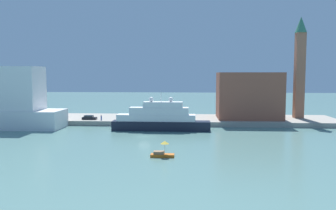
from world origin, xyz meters
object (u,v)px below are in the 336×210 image
at_px(large_yacht, 160,119).
at_px(person_figure, 101,118).
at_px(parked_car, 89,118).
at_px(small_motorboat, 162,152).
at_px(harbor_building, 249,95).
at_px(mooring_bollard, 147,120).
at_px(bell_tower, 300,64).

height_order(large_yacht, person_figure, large_yacht).
bearing_deg(large_yacht, parked_car, 155.76).
relative_size(large_yacht, parked_car, 6.10).
height_order(small_motorboat, harbor_building, harbor_building).
distance_m(small_motorboat, person_figure, 43.21).
relative_size(large_yacht, person_figure, 16.17).
height_order(large_yacht, small_motorboat, large_yacht).
bearing_deg(harbor_building, mooring_bollard, -164.53).
xyz_separation_m(small_motorboat, mooring_bollard, (-7.41, 37.19, 0.88)).
bearing_deg(harbor_building, parked_car, -172.52).
distance_m(large_yacht, mooring_bollard, 8.97).
relative_size(large_yacht, bell_tower, 0.84).
bearing_deg(mooring_bollard, large_yacht, -60.66).
bearing_deg(parked_car, small_motorboat, -57.65).
xyz_separation_m(large_yacht, parked_car, (-21.81, 9.82, -1.07)).
distance_m(large_yacht, bell_tower, 47.36).
xyz_separation_m(small_motorboat, harbor_building, (22.67, 45.51, 7.52)).
xyz_separation_m(large_yacht, bell_tower, (41.20, 17.91, 14.99)).
xyz_separation_m(harbor_building, mooring_bollard, (-30.08, -8.32, -6.64)).
distance_m(large_yacht, parked_car, 23.95).
xyz_separation_m(small_motorboat, parked_car, (-24.88, 39.27, 1.10)).
bearing_deg(small_motorboat, bell_tower, 51.16).
bearing_deg(harbor_building, large_yacht, -148.02).
height_order(person_figure, mooring_bollard, person_figure).
bearing_deg(mooring_bollard, person_figure, 177.41).
distance_m(harbor_building, parked_car, 48.38).
distance_m(small_motorboat, bell_tower, 63.18).
height_order(small_motorboat, person_figure, person_figure).
bearing_deg(small_motorboat, person_figure, 118.94).
bearing_deg(bell_tower, large_yacht, -156.50).
bearing_deg(bell_tower, person_figure, -170.80).
xyz_separation_m(small_motorboat, bell_tower, (38.14, 47.36, 17.15)).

